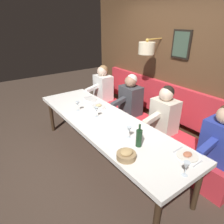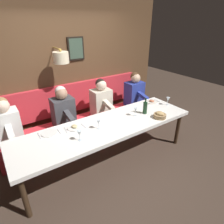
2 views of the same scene
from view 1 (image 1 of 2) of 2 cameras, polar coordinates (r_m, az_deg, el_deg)
name	(u,v)px [view 1 (image 1 of 2)]	position (r m, az deg, el deg)	size (l,w,h in m)	color
ground_plane	(105,159)	(3.50, -1.95, -13.22)	(12.00, 12.00, 0.00)	#423328
dining_table	(105,124)	(3.12, -2.13, -3.36)	(0.90, 3.10, 0.74)	white
banquette_bench	(144,132)	(3.85, 9.10, -5.59)	(0.52, 3.30, 0.45)	red
back_wall_panel	(171,68)	(3.84, 16.53, 11.96)	(0.59, 4.50, 2.90)	brown
diner_nearest	(221,136)	(2.91, 28.50, -6.01)	(0.60, 0.40, 0.79)	#283893
diner_near	(165,111)	(3.33, 14.73, 0.20)	(0.60, 0.40, 0.79)	beige
diner_middle	(130,96)	(3.86, 5.26, 4.48)	(0.60, 0.40, 0.79)	#3D3D42
diner_far	(103,84)	(4.59, -2.63, 7.93)	(0.60, 0.40, 0.79)	white
place_setting_0	(91,99)	(3.91, -6.04, 3.66)	(0.24, 0.31, 0.01)	silver
place_setting_1	(187,156)	(2.49, 20.64, -11.51)	(0.24, 0.31, 0.05)	silver
place_setting_2	(99,106)	(3.57, -3.80, 1.68)	(0.24, 0.32, 0.05)	silver
wine_glass_0	(186,166)	(2.16, 20.36, -14.21)	(0.07, 0.07, 0.16)	silver
wine_glass_1	(96,110)	(3.17, -4.44, 0.55)	(0.07, 0.07, 0.16)	silver
wine_glass_2	(78,104)	(3.43, -9.72, 2.24)	(0.07, 0.07, 0.16)	silver
wine_glass_3	(129,130)	(2.62, 4.90, -5.10)	(0.07, 0.07, 0.16)	silver
wine_bottle	(139,138)	(2.47, 7.68, -7.27)	(0.08, 0.08, 0.30)	#19381E
bread_bowl	(126,155)	(2.30, 4.08, -12.03)	(0.22, 0.22, 0.12)	#9E7F56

